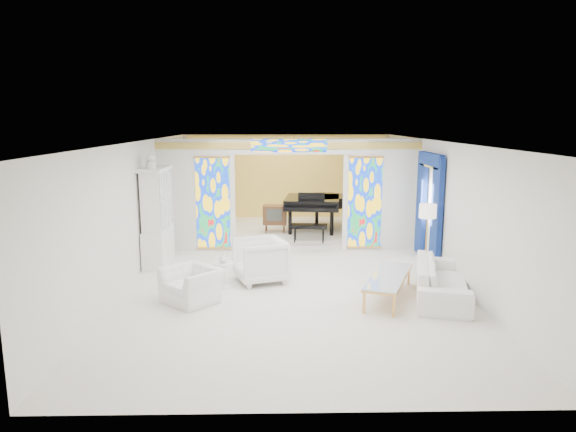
{
  "coord_description": "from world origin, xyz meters",
  "views": [
    {
      "loc": [
        -0.3,
        -11.62,
        3.46
      ],
      "look_at": [
        -0.06,
        0.2,
        1.26
      ],
      "focal_mm": 32.0,
      "sensor_mm": 36.0,
      "label": 1
    }
  ],
  "objects_px": {
    "china_cabinet": "(157,217)",
    "armchair_left": "(192,285)",
    "coffee_table": "(389,277)",
    "grand_piano": "(317,202)",
    "sofa": "(442,280)",
    "tv_console": "(275,215)",
    "armchair_right": "(260,260)"
  },
  "relations": [
    {
      "from": "sofa",
      "to": "tv_console",
      "type": "xyz_separation_m",
      "value": [
        -3.34,
        5.36,
        0.34
      ]
    },
    {
      "from": "china_cabinet",
      "to": "tv_console",
      "type": "relative_size",
      "value": 3.39
    },
    {
      "from": "china_cabinet",
      "to": "armchair_left",
      "type": "relative_size",
      "value": 2.64
    },
    {
      "from": "armchair_left",
      "to": "tv_console",
      "type": "relative_size",
      "value": 1.28
    },
    {
      "from": "sofa",
      "to": "grand_piano",
      "type": "distance_m",
      "value": 6.16
    },
    {
      "from": "china_cabinet",
      "to": "armchair_left",
      "type": "height_order",
      "value": "china_cabinet"
    },
    {
      "from": "armchair_left",
      "to": "coffee_table",
      "type": "distance_m",
      "value": 3.86
    },
    {
      "from": "sofa",
      "to": "grand_piano",
      "type": "height_order",
      "value": "grand_piano"
    },
    {
      "from": "sofa",
      "to": "grand_piano",
      "type": "relative_size",
      "value": 0.79
    },
    {
      "from": "armchair_right",
      "to": "sofa",
      "type": "relative_size",
      "value": 0.42
    },
    {
      "from": "coffee_table",
      "to": "grand_piano",
      "type": "distance_m",
      "value": 5.9
    },
    {
      "from": "sofa",
      "to": "coffee_table",
      "type": "relative_size",
      "value": 1.13
    },
    {
      "from": "grand_piano",
      "to": "coffee_table",
      "type": "bearing_deg",
      "value": -73.69
    },
    {
      "from": "armchair_right",
      "to": "grand_piano",
      "type": "bearing_deg",
      "value": 142.15
    },
    {
      "from": "armchair_right",
      "to": "sofa",
      "type": "bearing_deg",
      "value": 54.21
    },
    {
      "from": "china_cabinet",
      "to": "tv_console",
      "type": "xyz_separation_m",
      "value": [
        2.83,
        2.82,
        -0.47
      ]
    },
    {
      "from": "armchair_right",
      "to": "tv_console",
      "type": "height_order",
      "value": "tv_console"
    },
    {
      "from": "china_cabinet",
      "to": "grand_piano",
      "type": "xyz_separation_m",
      "value": [
        4.12,
        3.24,
        -0.16
      ]
    },
    {
      "from": "armchair_left",
      "to": "sofa",
      "type": "distance_m",
      "value": 4.93
    },
    {
      "from": "tv_console",
      "to": "coffee_table",
      "type": "bearing_deg",
      "value": -63.36
    },
    {
      "from": "coffee_table",
      "to": "tv_console",
      "type": "distance_m",
      "value": 5.84
    },
    {
      "from": "armchair_left",
      "to": "coffee_table",
      "type": "xyz_separation_m",
      "value": [
        3.85,
        0.13,
        0.1
      ]
    },
    {
      "from": "china_cabinet",
      "to": "armchair_left",
      "type": "distance_m",
      "value": 3.07
    },
    {
      "from": "armchair_right",
      "to": "tv_console",
      "type": "relative_size",
      "value": 1.3
    },
    {
      "from": "armchair_left",
      "to": "grand_piano",
      "type": "height_order",
      "value": "grand_piano"
    },
    {
      "from": "armchair_left",
      "to": "sofa",
      "type": "height_order",
      "value": "sofa"
    },
    {
      "from": "china_cabinet",
      "to": "tv_console",
      "type": "bearing_deg",
      "value": 44.97
    },
    {
      "from": "china_cabinet",
      "to": "armchair_right",
      "type": "distance_m",
      "value": 2.99
    },
    {
      "from": "china_cabinet",
      "to": "sofa",
      "type": "relative_size",
      "value": 1.1
    },
    {
      "from": "coffee_table",
      "to": "grand_piano",
      "type": "relative_size",
      "value": 0.7
    },
    {
      "from": "sofa",
      "to": "coffee_table",
      "type": "bearing_deg",
      "value": 105.6
    },
    {
      "from": "armchair_left",
      "to": "armchair_right",
      "type": "bearing_deg",
      "value": 87.96
    }
  ]
}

